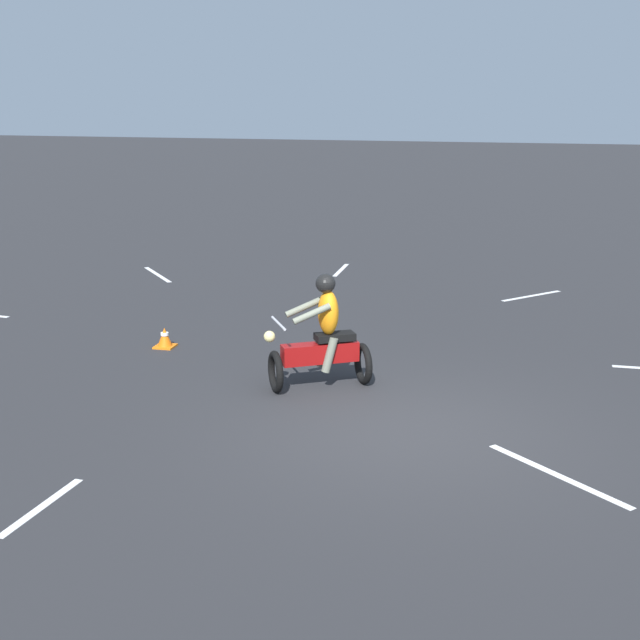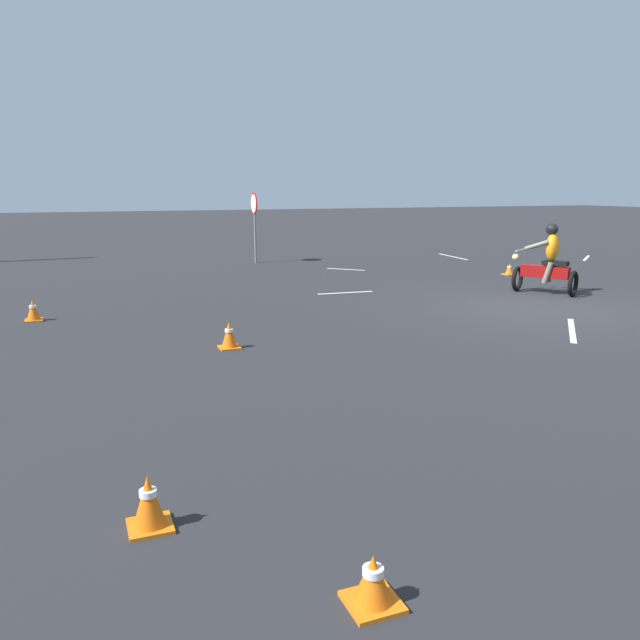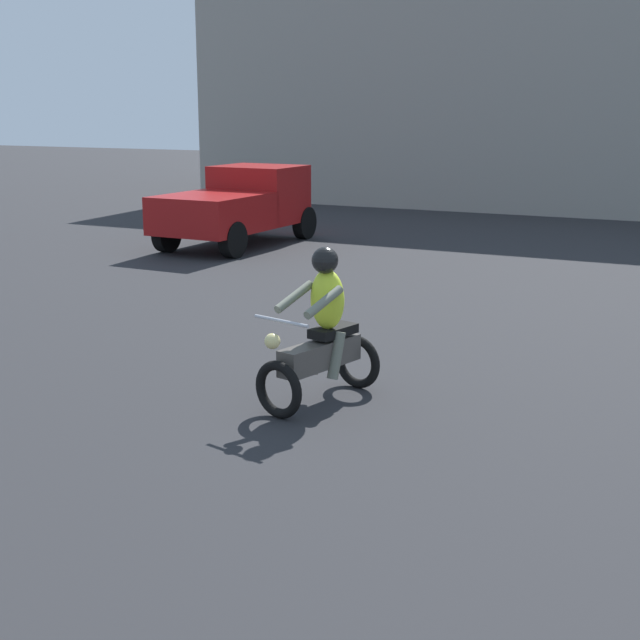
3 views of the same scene
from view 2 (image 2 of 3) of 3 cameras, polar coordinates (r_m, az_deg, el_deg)
name	(u,v)px [view 2 (image 2 of 3)]	position (r m, az deg, el deg)	size (l,w,h in m)	color
ground_plane	(541,308)	(13.74, 19.57, 1.01)	(120.00, 120.00, 0.00)	#28282B
motorcycle_rider_foreground	(547,263)	(15.55, 20.07, 4.90)	(1.51, 1.23, 1.66)	black
stop_sign	(254,213)	(20.86, -6.03, 9.69)	(0.70, 0.08, 2.30)	slate
traffic_cone_near_right	(33,311)	(12.85, -24.75, 0.77)	(0.32, 0.32, 0.41)	orange
traffic_cone_mid_center	(373,581)	(4.04, 4.86, -22.71)	(0.32, 0.32, 0.33)	orange
traffic_cone_mid_left	(509,269)	(18.75, 16.93, 4.46)	(0.32, 0.32, 0.33)	orange
traffic_cone_far_right	(229,336)	(9.78, -8.30, -1.42)	(0.32, 0.32, 0.43)	orange
traffic_cone_far_left	(149,503)	(4.90, -15.39, -15.83)	(0.32, 0.32, 0.42)	orange
lane_stripe_e	(453,257)	(23.26, 12.03, 5.69)	(0.10, 2.15, 0.01)	silver
lane_stripe_ne	(346,269)	(19.19, 2.37, 4.66)	(0.10, 1.22, 0.01)	silver
lane_stripe_n	(345,293)	(14.88, 2.33, 2.52)	(0.10, 1.37, 0.01)	silver
lane_stripe_nw	(572,330)	(11.82, 22.05, -0.85)	(0.10, 2.01, 0.01)	silver
lane_stripe_se	(586,258)	(24.24, 23.18, 5.24)	(0.10, 1.86, 0.01)	silver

